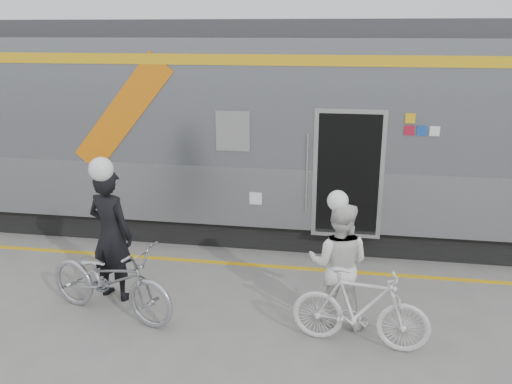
% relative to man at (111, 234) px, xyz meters
% --- Properties ---
extents(ground, '(90.00, 90.00, 0.00)m').
position_rel_man_xyz_m(ground, '(1.82, -0.68, -1.01)').
color(ground, slate).
rests_on(ground, ground).
extents(train, '(24.00, 3.17, 4.10)m').
position_rel_man_xyz_m(train, '(1.25, 3.52, 1.04)').
color(train, black).
rests_on(train, ground).
extents(safety_strip, '(24.00, 0.12, 0.01)m').
position_rel_man_xyz_m(safety_strip, '(1.82, 1.47, -1.01)').
color(safety_strip, gold).
rests_on(safety_strip, ground).
extents(man, '(0.85, 0.68, 2.02)m').
position_rel_man_xyz_m(man, '(0.00, 0.00, 0.00)').
color(man, black).
rests_on(man, ground).
extents(bicycle_left, '(2.25, 1.32, 1.11)m').
position_rel_man_xyz_m(bicycle_left, '(0.20, -0.55, -0.45)').
color(bicycle_left, '#9B9DA2').
rests_on(bicycle_left, ground).
extents(woman, '(0.93, 0.77, 1.75)m').
position_rel_man_xyz_m(woman, '(3.36, -0.20, -0.14)').
color(woman, silver).
rests_on(woman, ground).
extents(bicycle_right, '(1.82, 0.72, 1.06)m').
position_rel_man_xyz_m(bicycle_right, '(3.66, -0.75, -0.48)').
color(bicycle_right, silver).
rests_on(bicycle_right, ground).
extents(helmet_man, '(0.35, 0.35, 0.35)m').
position_rel_man_xyz_m(helmet_man, '(0.00, 0.00, 1.19)').
color(helmet_man, white).
rests_on(helmet_man, man).
extents(helmet_woman, '(0.28, 0.28, 0.28)m').
position_rel_man_xyz_m(helmet_woman, '(3.36, -0.20, 0.88)').
color(helmet_woman, white).
rests_on(helmet_woman, woman).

